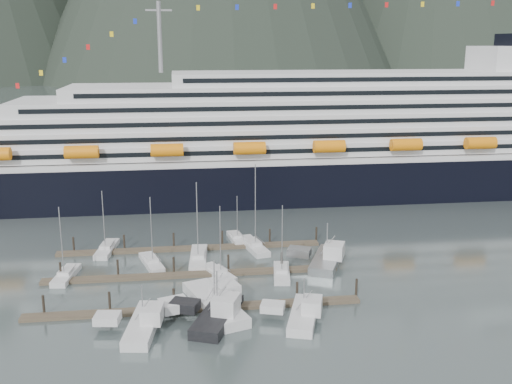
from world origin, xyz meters
TOP-DOWN VIEW (x-y plane):
  - ground at (0.00, 0.00)m, footprint 1600.00×1600.00m
  - cruise_ship at (30.03, 54.94)m, footprint 210.00×30.40m
  - dock_near at (-4.93, -9.95)m, footprint 48.18×2.28m
  - dock_mid at (-4.93, 3.05)m, footprint 48.18×2.28m
  - dock_far at (-4.93, 16.05)m, footprint 48.18×2.28m
  - sailboat_a at (-25.34, 4.78)m, footprint 3.72×8.88m
  - sailboat_b at (-11.81, 8.85)m, footprint 4.83×9.61m
  - sailboat_c at (-0.81, 2.48)m, footprint 5.71×8.85m
  - sailboat_d at (-3.75, 9.92)m, footprint 3.73×12.07m
  - sailboat_e at (-20.16, 16.93)m, footprint 3.80×10.00m
  - sailboat_f at (3.95, 20.00)m, footprint 3.23×8.10m
  - sailboat_g at (6.59, 15.02)m, footprint 5.08×11.36m
  - sailboat_h at (9.46, 1.14)m, footprint 3.80×8.99m
  - trawler_a at (-12.18, -14.98)m, footprint 9.37×12.89m
  - trawler_b at (-2.24, -13.97)m, footprint 10.85×13.03m
  - trawler_c at (-2.38, -9.96)m, footprint 12.54×16.26m
  - trawler_d at (9.56, -14.96)m, footprint 9.34×11.81m
  - trawler_e at (17.87, 5.22)m, footprint 11.10×13.18m

SIDE VIEW (x-z plane):
  - ground at x=0.00m, z-range 0.00..0.00m
  - dock_near at x=-4.93m, z-range -1.29..1.91m
  - dock_mid at x=-4.93m, z-range -1.29..1.91m
  - dock_far at x=-4.93m, z-range -1.29..1.91m
  - sailboat_f at x=3.95m, z-range -4.34..5.10m
  - sailboat_c at x=-0.81m, z-range -5.81..6.62m
  - sailboat_b at x=-11.81m, z-range -5.93..6.74m
  - sailboat_e at x=-20.16m, z-range -5.64..6.45m
  - sailboat_a at x=-25.34m, z-range -5.90..6.72m
  - sailboat_h at x=9.46m, z-range -5.90..6.73m
  - sailboat_d at x=-3.75m, z-range -7.01..7.88m
  - sailboat_g at x=6.59m, z-range -7.88..8.77m
  - trawler_d at x=9.56m, z-range -2.49..4.23m
  - trawler_a at x=-12.18m, z-range -2.55..4.32m
  - trawler_c at x=-2.38m, z-range -3.06..5.05m
  - trawler_b at x=-2.24m, z-range -3.06..5.05m
  - trawler_e at x=17.87m, z-range -3.11..5.12m
  - cruise_ship at x=30.03m, z-range -13.11..37.19m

